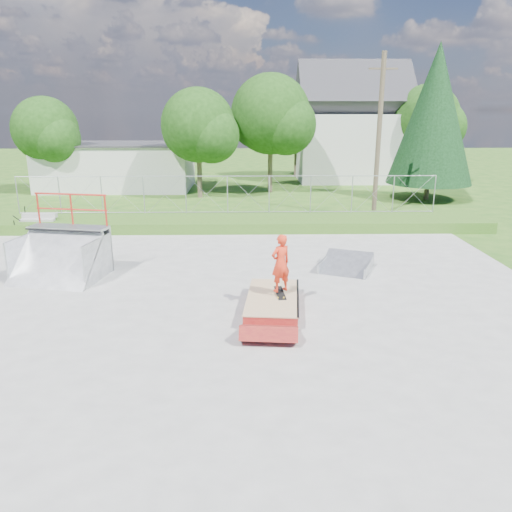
{
  "coord_description": "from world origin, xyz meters",
  "views": [
    {
      "loc": [
        0.89,
        -13.28,
        5.29
      ],
      "look_at": [
        1.18,
        1.02,
        1.1
      ],
      "focal_mm": 35.0,
      "sensor_mm": 36.0,
      "label": 1
    }
  ],
  "objects": [
    {
      "name": "concrete_pad",
      "position": [
        0.0,
        0.0,
        0.02
      ],
      "size": [
        20.0,
        16.0,
        0.04
      ],
      "primitive_type": "cube",
      "color": "gray",
      "rests_on": "ground"
    },
    {
      "name": "skater",
      "position": [
        1.81,
        -0.49,
        1.26
      ],
      "size": [
        0.69,
        0.62,
        1.59
      ],
      "primitive_type": "imported",
      "rotation": [
        0.0,
        0.0,
        3.68
      ],
      "color": "red",
      "rests_on": "grind_box"
    },
    {
      "name": "tree_left_near",
      "position": [
        -1.75,
        17.83,
        4.24
      ],
      "size": [
        4.76,
        4.48,
        6.65
      ],
      "color": "brown",
      "rests_on": "ground"
    },
    {
      "name": "utility_building_flat",
      "position": [
        -8.0,
        22.0,
        1.5
      ],
      "size": [
        10.0,
        6.0,
        3.0
      ],
      "primitive_type": "cube",
      "color": "beige",
      "rests_on": "ground"
    },
    {
      "name": "quarter_pipe",
      "position": [
        -5.15,
        2.17,
        1.32
      ],
      "size": [
        3.03,
        2.71,
        2.64
      ],
      "primitive_type": null,
      "rotation": [
        0.0,
        0.0,
        -0.2
      ],
      "color": "#92949A",
      "rests_on": "concrete_pad"
    },
    {
      "name": "tree_back_mid",
      "position": [
        5.21,
        27.86,
        3.63
      ],
      "size": [
        4.08,
        3.84,
        5.7
      ],
      "color": "brown",
      "rests_on": "ground"
    },
    {
      "name": "gable_house",
      "position": [
        9.0,
        26.0,
        3.84
      ],
      "size": [
        8.4,
        6.08,
        8.94
      ],
      "color": "beige",
      "rests_on": "ground"
    },
    {
      "name": "chain_link_fence",
      "position": [
        0.0,
        10.5,
        1.4
      ],
      "size": [
        20.0,
        0.06,
        1.8
      ],
      "primitive_type": null,
      "color": "#9EA0A7",
      "rests_on": "grass_berm"
    },
    {
      "name": "tree_right_far",
      "position": [
        14.27,
        23.82,
        4.54
      ],
      "size": [
        5.1,
        4.8,
        7.12
      ],
      "color": "brown",
      "rests_on": "ground"
    },
    {
      "name": "grind_box",
      "position": [
        1.6,
        -0.58,
        0.21
      ],
      "size": [
        1.66,
        2.98,
        0.43
      ],
      "rotation": [
        0.0,
        0.0,
        -0.1
      ],
      "color": "maroon",
      "rests_on": "concrete_pad"
    },
    {
      "name": "concrete_stairs",
      "position": [
        -8.5,
        8.7,
        0.4
      ],
      "size": [
        1.5,
        1.6,
        0.8
      ],
      "primitive_type": null,
      "color": "gray",
      "rests_on": "ground"
    },
    {
      "name": "tree_left_far",
      "position": [
        -11.77,
        19.85,
        3.94
      ],
      "size": [
        4.42,
        4.16,
        6.18
      ],
      "color": "brown",
      "rests_on": "ground"
    },
    {
      "name": "tree_center",
      "position": [
        2.78,
        19.81,
        4.85
      ],
      "size": [
        5.44,
        5.12,
        7.6
      ],
      "color": "brown",
      "rests_on": "ground"
    },
    {
      "name": "conifer_tree",
      "position": [
        12.0,
        17.0,
        5.05
      ],
      "size": [
        5.04,
        5.04,
        9.1
      ],
      "color": "brown",
      "rests_on": "ground"
    },
    {
      "name": "skateboard",
      "position": [
        1.81,
        -0.49,
        0.47
      ],
      "size": [
        0.31,
        0.81,
        0.13
      ],
      "primitive_type": "cube",
      "rotation": [
        0.14,
        0.0,
        0.11
      ],
      "color": "black",
      "rests_on": "grind_box"
    },
    {
      "name": "utility_pole",
      "position": [
        7.5,
        12.0,
        4.0
      ],
      "size": [
        0.24,
        0.24,
        8.0
      ],
      "primitive_type": "cylinder",
      "color": "brown",
      "rests_on": "ground"
    },
    {
      "name": "ground",
      "position": [
        0.0,
        0.0,
        0.0
      ],
      "size": [
        120.0,
        120.0,
        0.0
      ],
      "primitive_type": "plane",
      "color": "#265718",
      "rests_on": "ground"
    },
    {
      "name": "grass_berm",
      "position": [
        0.0,
        9.5,
        0.25
      ],
      "size": [
        24.0,
        3.0,
        0.5
      ],
      "primitive_type": "cube",
      "color": "#265718",
      "rests_on": "ground"
    },
    {
      "name": "flat_bank_ramp",
      "position": [
        4.29,
        2.88,
        0.24
      ],
      "size": [
        2.13,
        2.19,
        0.49
      ],
      "primitive_type": null,
      "rotation": [
        0.0,
        0.0,
        -0.4
      ],
      "color": "#92949A",
      "rests_on": "concrete_pad"
    }
  ]
}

